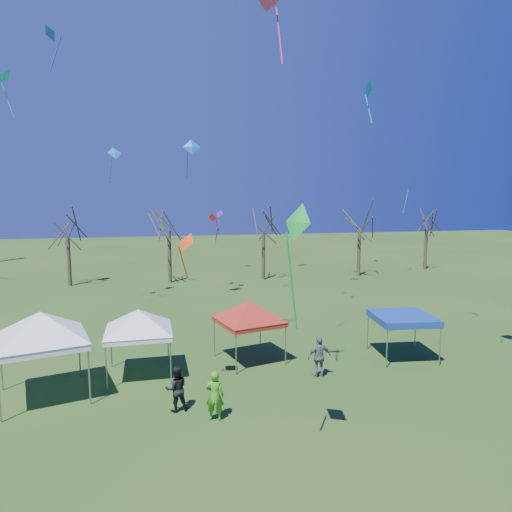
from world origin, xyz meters
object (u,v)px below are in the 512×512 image
(tree_1, at_px, (66,218))
(person_grey, at_px, (319,357))
(tree_4, at_px, (360,212))
(person_dark, at_px, (176,389))
(tree_5, at_px, (427,214))
(tree_2, at_px, (168,211))
(tent_blue, at_px, (403,318))
(tent_red, at_px, (249,305))
(tent_white_mid, at_px, (138,314))
(person_green, at_px, (215,395))
(tent_white_west, at_px, (40,318))
(tree_3, at_px, (264,213))

(tree_1, distance_m, person_grey, 27.44)
(tree_1, distance_m, tree_4, 26.13)
(person_grey, distance_m, person_dark, 6.34)
(tree_5, bearing_deg, person_grey, -129.83)
(tree_2, distance_m, tent_blue, 24.13)
(tree_2, distance_m, tree_4, 17.73)
(tent_red, bearing_deg, tent_white_mid, -171.37)
(tree_5, bearing_deg, person_green, -132.77)
(tree_5, bearing_deg, tent_blue, -124.33)
(tent_white_west, bearing_deg, person_green, -26.81)
(tree_3, distance_m, person_grey, 23.18)
(tent_white_mid, relative_size, tent_blue, 1.30)
(tent_red, height_order, person_dark, tent_red)
(person_green, xyz_separation_m, person_dark, (-1.27, 0.95, -0.05))
(tree_2, relative_size, tree_3, 1.03)
(person_grey, height_order, person_dark, person_grey)
(tree_1, distance_m, person_green, 27.88)
(tent_red, height_order, tent_blue, tent_red)
(tree_4, bearing_deg, tent_white_mid, -133.46)
(tree_5, distance_m, tent_blue, 28.16)
(tree_2, bearing_deg, person_grey, -75.95)
(tree_1, height_order, tent_blue, tree_1)
(tent_red, height_order, person_grey, tent_red)
(tent_white_west, bearing_deg, tree_2, 76.70)
(tent_white_mid, height_order, person_dark, tent_white_mid)
(person_dark, bearing_deg, tent_red, -135.52)
(tree_3, xyz_separation_m, tree_4, (9.32, -0.04, -0.02))
(person_dark, bearing_deg, tent_white_mid, -75.27)
(tree_1, xyz_separation_m, tree_3, (16.80, -0.60, 0.29))
(tree_2, relative_size, tree_5, 1.10)
(tree_1, height_order, tent_white_mid, tree_1)
(tree_3, relative_size, tent_red, 2.17)
(tree_1, distance_m, tent_red, 23.73)
(person_grey, relative_size, person_dark, 1.08)
(tree_2, bearing_deg, tree_4, -1.22)
(tree_2, xyz_separation_m, tent_white_west, (-5.30, -22.42, -3.15))
(tent_white_west, distance_m, person_grey, 11.23)
(tree_2, xyz_separation_m, person_grey, (5.69, -22.76, -5.40))
(person_grey, xyz_separation_m, person_dark, (-6.07, -1.84, -0.06))
(tree_3, relative_size, tent_blue, 2.69)
(tent_blue, bearing_deg, tree_5, 55.67)
(tree_1, height_order, person_dark, tree_1)
(tent_red, relative_size, tent_blue, 1.24)
(tent_blue, bearing_deg, tree_4, 70.65)
(person_green, bearing_deg, person_grey, -134.63)
(tree_2, xyz_separation_m, tent_blue, (10.35, -21.36, -4.36))
(tree_5, relative_size, person_dark, 4.50)
(tree_4, bearing_deg, person_green, -123.76)
(tree_1, relative_size, tree_4, 0.96)
(tent_white_west, relative_size, tent_red, 1.17)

